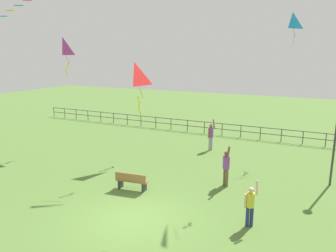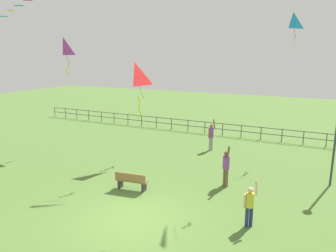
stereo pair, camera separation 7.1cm
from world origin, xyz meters
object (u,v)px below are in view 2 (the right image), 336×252
object	(u,v)px
person_1	(226,166)
kite_2	(64,48)
person_3	(250,204)
person_0	(211,135)
park_bench	(131,181)
kite_6	(135,76)
kite_5	(293,22)

from	to	relation	value
person_1	kite_2	bearing A→B (deg)	171.01
person_3	kite_2	distance (m)	15.04
person_0	park_bench	bearing A→B (deg)	-99.61
park_bench	kite_6	bearing A→B (deg)	118.67
person_0	kite_6	xyz separation A→B (m)	(-3.63, -3.30, 3.87)
park_bench	kite_5	distance (m)	13.56
person_1	kite_5	world-z (taller)	kite_5
park_bench	person_3	distance (m)	5.63
person_1	kite_6	bearing A→B (deg)	162.43
kite_5	park_bench	bearing A→B (deg)	-119.17
kite_5	kite_2	bearing A→B (deg)	-156.27
park_bench	person_0	size ratio (longest dim) A/B	0.75
kite_5	person_0	bearing A→B (deg)	-151.88
person_1	kite_2	distance (m)	12.65
park_bench	person_3	xyz separation A→B (m)	(5.55, -0.85, 0.43)
kite_5	person_1	bearing A→B (deg)	-102.94
person_1	kite_5	size ratio (longest dim) A/B	0.92
person_0	kite_5	distance (m)	8.47
person_0	person_3	world-z (taller)	person_0
person_1	person_3	size ratio (longest dim) A/B	1.13
kite_2	kite_6	bearing A→B (deg)	1.74
kite_5	person_3	bearing A→B (deg)	-89.63
person_1	kite_2	xyz separation A→B (m)	(-11.24, 1.78, 5.52)
park_bench	kite_2	size ratio (longest dim) A/B	0.64
person_1	person_0	bearing A→B (deg)	115.39
kite_2	kite_6	size ratio (longest dim) A/B	0.76
kite_2	person_3	bearing A→B (deg)	-20.89
person_0	person_3	bearing A→B (deg)	-63.13
kite_6	person_0	bearing A→B (deg)	42.28
kite_2	kite_6	world-z (taller)	kite_2
person_3	park_bench	bearing A→B (deg)	171.34
park_bench	person_1	bearing A→B (deg)	31.95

